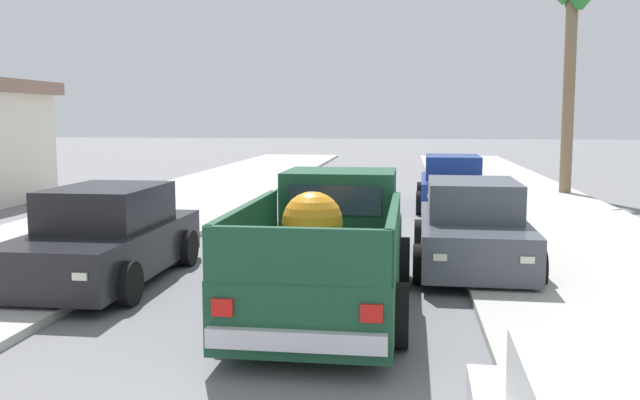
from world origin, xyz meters
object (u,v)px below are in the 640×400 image
object	(u,v)px
car_right_near	(107,238)
palm_tree_right_fore	(574,4)
pickup_truck	(330,250)
car_left_near	(472,227)
car_right_mid	(452,184)

from	to	relation	value
car_right_near	palm_tree_right_fore	bearing A→B (deg)	52.57
car_right_near	palm_tree_right_fore	size ratio (longest dim) A/B	0.55
pickup_truck	car_right_near	bearing A→B (deg)	165.69
car_left_near	palm_tree_right_fore	xyz separation A→B (m)	(4.18, 11.42, 5.57)
car_left_near	car_right_mid	bearing A→B (deg)	88.78
palm_tree_right_fore	car_left_near	bearing A→B (deg)	-110.09
car_left_near	car_right_mid	world-z (taller)	same
car_left_near	car_right_near	world-z (taller)	same
car_right_mid	palm_tree_right_fore	world-z (taller)	palm_tree_right_fore
car_right_mid	car_right_near	bearing A→B (deg)	-122.61
car_left_near	car_right_near	bearing A→B (deg)	-163.30
pickup_truck	car_left_near	bearing A→B (deg)	50.88
car_right_near	pickup_truck	bearing A→B (deg)	-14.31
car_left_near	palm_tree_right_fore	bearing A→B (deg)	69.91
pickup_truck	car_right_mid	world-z (taller)	pickup_truck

